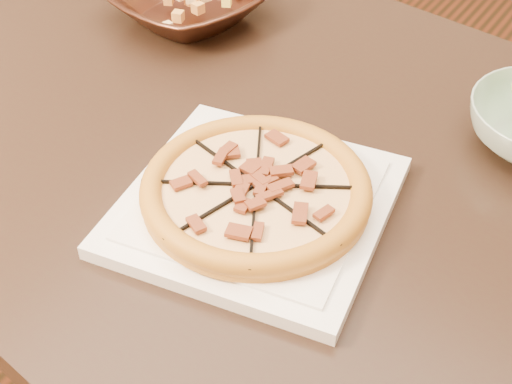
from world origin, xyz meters
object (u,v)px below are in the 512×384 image
plate (256,205)px  bronze_bowl (189,1)px  dining_table (236,176)px  pizza (256,189)px

plate → bronze_bowl: (-0.35, 0.33, 0.02)m
plate → bronze_bowl: size_ratio=1.33×
dining_table → pizza: (0.13, -0.14, 0.14)m
pizza → bronze_bowl: (-0.35, 0.33, -0.00)m
pizza → bronze_bowl: size_ratio=1.04×
bronze_bowl → pizza: bearing=-43.0°
plate → bronze_bowl: bronze_bowl is taller
pizza → bronze_bowl: bronze_bowl is taller
dining_table → plate: bearing=-47.2°
plate → dining_table: bearing=132.8°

